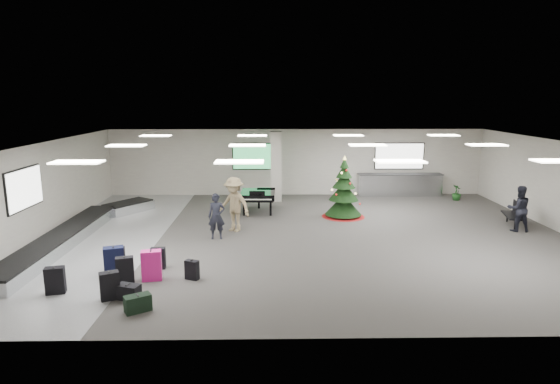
{
  "coord_description": "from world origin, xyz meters",
  "views": [
    {
      "loc": [
        -1.2,
        -15.5,
        4.71
      ],
      "look_at": [
        -0.9,
        1.0,
        1.35
      ],
      "focal_mm": 30.0,
      "sensor_mm": 36.0,
      "label": 1
    }
  ],
  "objects_px": {
    "traveler_a": "(217,216)",
    "traveler_bench": "(519,209)",
    "potted_plant_right": "(457,192)",
    "traveler_b": "(234,204)",
    "pink_suitcase": "(152,265)",
    "service_counter": "(400,185)",
    "potted_plant_left": "(343,189)",
    "bench": "(514,213)",
    "christmas_tree": "(344,196)",
    "grand_piano": "(258,195)",
    "baggage_carousel": "(77,232)"
  },
  "relations": [
    {
      "from": "christmas_tree",
      "to": "traveler_a",
      "type": "distance_m",
      "value": 5.54
    },
    {
      "from": "pink_suitcase",
      "to": "potted_plant_right",
      "type": "xyz_separation_m",
      "value": [
        11.74,
        9.46,
        -0.04
      ]
    },
    {
      "from": "grand_piano",
      "to": "potted_plant_right",
      "type": "distance_m",
      "value": 9.42
    },
    {
      "from": "bench",
      "to": "christmas_tree",
      "type": "bearing_deg",
      "value": -179.76
    },
    {
      "from": "traveler_bench",
      "to": "potted_plant_right",
      "type": "distance_m",
      "value": 5.15
    },
    {
      "from": "christmas_tree",
      "to": "traveler_a",
      "type": "xyz_separation_m",
      "value": [
        -4.73,
        -2.9,
        -0.07
      ]
    },
    {
      "from": "baggage_carousel",
      "to": "grand_piano",
      "type": "bearing_deg",
      "value": 30.11
    },
    {
      "from": "service_counter",
      "to": "bench",
      "type": "xyz_separation_m",
      "value": [
        2.83,
        -5.44,
        -0.06
      ]
    },
    {
      "from": "grand_piano",
      "to": "traveler_b",
      "type": "xyz_separation_m",
      "value": [
        -0.77,
        -2.77,
        0.25
      ]
    },
    {
      "from": "traveler_a",
      "to": "traveler_bench",
      "type": "height_order",
      "value": "traveler_bench"
    },
    {
      "from": "pink_suitcase",
      "to": "potted_plant_right",
      "type": "height_order",
      "value": "pink_suitcase"
    },
    {
      "from": "baggage_carousel",
      "to": "potted_plant_left",
      "type": "distance_m",
      "value": 12.0
    },
    {
      "from": "baggage_carousel",
      "to": "pink_suitcase",
      "type": "distance_m",
      "value": 5.16
    },
    {
      "from": "pink_suitcase",
      "to": "traveler_b",
      "type": "distance_m",
      "value": 4.92
    },
    {
      "from": "traveler_bench",
      "to": "traveler_b",
      "type": "bearing_deg",
      "value": 3.12
    },
    {
      "from": "christmas_tree",
      "to": "traveler_a",
      "type": "height_order",
      "value": "christmas_tree"
    },
    {
      "from": "baggage_carousel",
      "to": "christmas_tree",
      "type": "relative_size",
      "value": 3.94
    },
    {
      "from": "pink_suitcase",
      "to": "service_counter",
      "type": "bearing_deg",
      "value": 38.47
    },
    {
      "from": "traveler_a",
      "to": "traveler_b",
      "type": "height_order",
      "value": "traveler_b"
    },
    {
      "from": "christmas_tree",
      "to": "potted_plant_right",
      "type": "relative_size",
      "value": 3.38
    },
    {
      "from": "potted_plant_left",
      "to": "traveler_b",
      "type": "bearing_deg",
      "value": -129.58
    },
    {
      "from": "service_counter",
      "to": "traveler_a",
      "type": "distance_m",
      "value": 10.61
    },
    {
      "from": "pink_suitcase",
      "to": "traveler_bench",
      "type": "xyz_separation_m",
      "value": [
        11.92,
        4.34,
        0.43
      ]
    },
    {
      "from": "potted_plant_left",
      "to": "traveler_a",
      "type": "bearing_deg",
      "value": -128.41
    },
    {
      "from": "christmas_tree",
      "to": "traveler_bench",
      "type": "bearing_deg",
      "value": -20.36
    },
    {
      "from": "traveler_bench",
      "to": "traveler_a",
      "type": "bearing_deg",
      "value": 8.05
    },
    {
      "from": "traveler_a",
      "to": "baggage_carousel",
      "type": "bearing_deg",
      "value": 173.22
    },
    {
      "from": "pink_suitcase",
      "to": "bench",
      "type": "xyz_separation_m",
      "value": [
        12.18,
        5.09,
        0.09
      ]
    },
    {
      "from": "grand_piano",
      "to": "potted_plant_left",
      "type": "height_order",
      "value": "grand_piano"
    },
    {
      "from": "christmas_tree",
      "to": "traveler_bench",
      "type": "xyz_separation_m",
      "value": [
        5.91,
        -2.19,
        -0.02
      ]
    },
    {
      "from": "pink_suitcase",
      "to": "potted_plant_left",
      "type": "height_order",
      "value": "pink_suitcase"
    },
    {
      "from": "service_counter",
      "to": "traveler_a",
      "type": "relative_size",
      "value": 2.6
    },
    {
      "from": "grand_piano",
      "to": "traveler_b",
      "type": "height_order",
      "value": "traveler_b"
    },
    {
      "from": "baggage_carousel",
      "to": "grand_piano",
      "type": "xyz_separation_m",
      "value": [
        6.07,
        3.52,
        0.51
      ]
    },
    {
      "from": "pink_suitcase",
      "to": "traveler_b",
      "type": "relative_size",
      "value": 0.42
    },
    {
      "from": "potted_plant_left",
      "to": "pink_suitcase",
      "type": "bearing_deg",
      "value": -122.54
    },
    {
      "from": "baggage_carousel",
      "to": "grand_piano",
      "type": "relative_size",
      "value": 5.34
    },
    {
      "from": "traveler_a",
      "to": "traveler_bench",
      "type": "relative_size",
      "value": 0.94
    },
    {
      "from": "service_counter",
      "to": "christmas_tree",
      "type": "xyz_separation_m",
      "value": [
        -3.34,
        -3.99,
        0.3
      ]
    },
    {
      "from": "traveler_bench",
      "to": "potted_plant_right",
      "type": "xyz_separation_m",
      "value": [
        -0.18,
        5.12,
        -0.46
      ]
    },
    {
      "from": "baggage_carousel",
      "to": "potted_plant_right",
      "type": "bearing_deg",
      "value": 20.42
    },
    {
      "from": "bench",
      "to": "potted_plant_left",
      "type": "relative_size",
      "value": 1.95
    },
    {
      "from": "pink_suitcase",
      "to": "traveler_b",
      "type": "bearing_deg",
      "value": 58.36
    },
    {
      "from": "pink_suitcase",
      "to": "potted_plant_left",
      "type": "distance_m",
      "value": 12.24
    },
    {
      "from": "traveler_a",
      "to": "christmas_tree",
      "type": "bearing_deg",
      "value": 26.6
    },
    {
      "from": "pink_suitcase",
      "to": "traveler_bench",
      "type": "distance_m",
      "value": 12.69
    },
    {
      "from": "traveler_b",
      "to": "traveler_bench",
      "type": "bearing_deg",
      "value": 28.81
    },
    {
      "from": "traveler_a",
      "to": "potted_plant_right",
      "type": "bearing_deg",
      "value": 24.25
    },
    {
      "from": "traveler_bench",
      "to": "pink_suitcase",
      "type": "bearing_deg",
      "value": 24.26
    },
    {
      "from": "pink_suitcase",
      "to": "bench",
      "type": "height_order",
      "value": "bench"
    }
  ]
}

